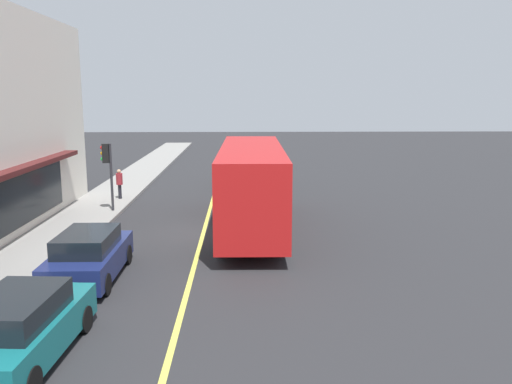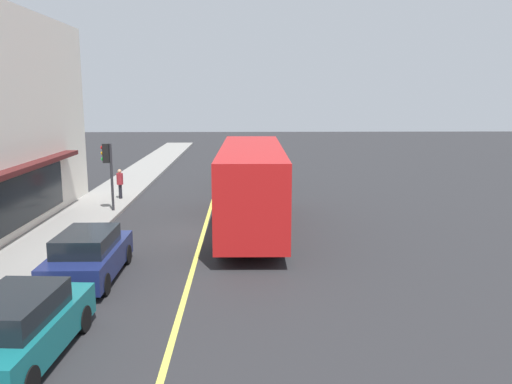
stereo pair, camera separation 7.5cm
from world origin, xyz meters
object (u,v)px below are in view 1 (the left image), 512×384
Objects in this scene: traffic_light at (107,161)px; pedestrian_at_corner at (119,181)px; car_teal at (20,329)px; bus at (252,183)px; car_navy at (89,256)px; car_maroon at (249,174)px.

pedestrian_at_corner is (2.94, 0.17, -1.45)m from traffic_light.
pedestrian_at_corner is at bearing 5.98° from car_teal.
bus reaches higher than pedestrian_at_corner.
car_maroon is (16.95, -5.12, 0.00)m from car_navy.
car_navy is at bearing -171.52° from pedestrian_at_corner.
bus is 7.45m from traffic_light.
car_navy is 1.00× the size of car_maroon.
bus is 7.99m from car_navy.
bus is 11.01m from car_maroon.
car_maroon is at bearing -40.90° from traffic_light.
car_maroon is at bearing -0.09° from bus.
bus is at bearing -24.61° from car_teal.
traffic_light is 3.28m from pedestrian_at_corner.
traffic_light is at bearing 6.54° from car_teal.
car_navy is 5.12m from car_teal.
traffic_light is 2.03× the size of pedestrian_at_corner.
car_maroon is 8.47m from pedestrian_at_corner.
car_navy is 12.24m from pedestrian_at_corner.
traffic_light is 14.48m from car_teal.
pedestrian_at_corner is at bearing 48.66° from bus.
pedestrian_at_corner reaches higher than car_navy.
traffic_light is 0.74× the size of car_maroon.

